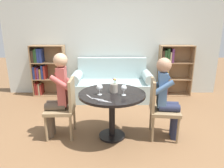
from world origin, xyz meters
name	(u,v)px	position (x,y,z in m)	size (l,w,h in m)	color
ground_plane	(112,136)	(0.00, 0.00, 0.00)	(16.00, 16.00, 0.00)	brown
back_wall	(112,39)	(0.00, 2.14, 1.35)	(5.20, 0.05, 2.70)	silver
round_table	(112,102)	(0.00, 0.00, 0.57)	(0.97, 0.97, 0.71)	black
couch	(112,85)	(0.00, 1.72, 0.31)	(1.84, 0.80, 0.92)	#A8C1C1
bookshelf_left	(45,70)	(-1.61, 1.98, 0.62)	(0.78, 0.28, 1.21)	#93704C
bookshelf_right	(171,70)	(1.42, 1.98, 0.61)	(0.78, 0.28, 1.21)	#93704C
chair_left	(65,105)	(-0.71, 0.05, 0.49)	(0.43, 0.43, 0.90)	#937A56
chair_right	(160,106)	(0.71, 0.02, 0.49)	(0.46, 0.46, 0.90)	#937A56
person_left	(58,94)	(-0.80, 0.04, 0.68)	(0.43, 0.35, 1.28)	brown
person_right	(167,96)	(0.80, 0.00, 0.66)	(0.44, 0.37, 1.22)	#282D47
wine_glass_left	(100,88)	(-0.17, -0.08, 0.81)	(0.09, 0.09, 0.15)	white
wine_glass_right	(124,88)	(0.16, -0.10, 0.81)	(0.08, 0.08, 0.15)	white
flower_vase	(114,87)	(0.03, 0.03, 0.78)	(0.11, 0.11, 0.22)	#9E9384
knife_left_setting	(97,99)	(-0.20, -0.25, 0.71)	(0.18, 0.09, 0.00)	silver
fork_left_setting	(89,97)	(-0.31, -0.16, 0.71)	(0.10, 0.17, 0.00)	silver
knife_right_setting	(105,101)	(-0.10, -0.34, 0.71)	(0.18, 0.08, 0.00)	silver
fork_right_setting	(102,100)	(-0.14, -0.30, 0.71)	(0.17, 0.10, 0.00)	silver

